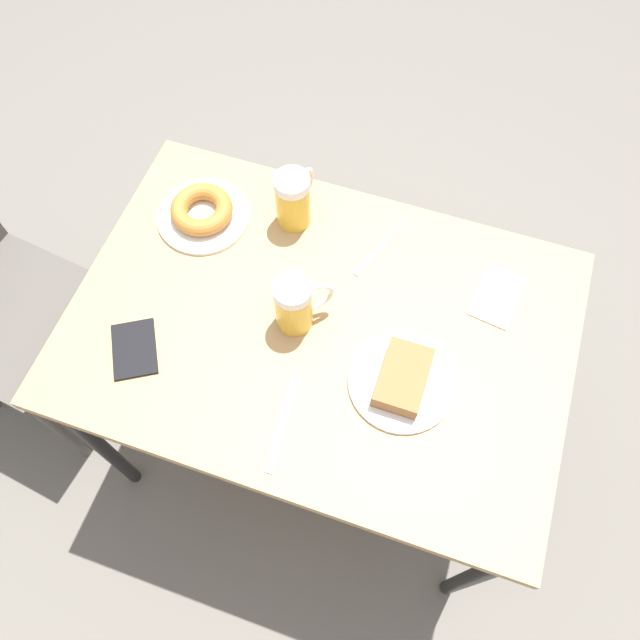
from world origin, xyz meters
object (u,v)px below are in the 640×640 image
object	(u,v)px
plate_with_cake	(402,380)
napkin_folded	(497,296)
fork	(380,248)
beer_mug_center	(294,199)
plate_with_donut	(202,212)
passport_near_edge	(134,349)
knife	(281,422)
beer_mug_left	(295,304)

from	to	relation	value
plate_with_cake	napkin_folded	bearing A→B (deg)	-29.02
fork	beer_mug_center	bearing A→B (deg)	85.39
plate_with_donut	passport_near_edge	distance (m)	0.35
fork	passport_near_edge	world-z (taller)	passport_near_edge
napkin_folded	knife	world-z (taller)	napkin_folded
plate_with_cake	passport_near_edge	world-z (taller)	plate_with_cake
fork	napkin_folded	bearing A→B (deg)	-98.00
beer_mug_left	fork	xyz separation A→B (m)	(0.23, -0.12, -0.07)
napkin_folded	knife	distance (m)	0.54
plate_with_donut	beer_mug_center	xyz separation A→B (m)	(0.06, -0.20, 0.05)
passport_near_edge	beer_mug_left	bearing A→B (deg)	-59.59
plate_with_cake	passport_near_edge	bearing A→B (deg)	101.06
knife	beer_mug_left	bearing A→B (deg)	12.09
napkin_folded	beer_mug_center	bearing A→B (deg)	83.46
beer_mug_center	knife	size ratio (longest dim) A/B	0.70
fork	knife	size ratio (longest dim) A/B	0.86
plate_with_donut	fork	size ratio (longest dim) A/B	1.23
napkin_folded	fork	bearing A→B (deg)	82.00
plate_with_cake	knife	distance (m)	0.25
plate_with_cake	fork	world-z (taller)	plate_with_cake
plate_with_donut	knife	xyz separation A→B (m)	(-0.40, -0.34, -0.02)
beer_mug_center	passport_near_edge	xyz separation A→B (m)	(-0.42, 0.20, -0.07)
beer_mug_left	knife	distance (m)	0.24
napkin_folded	passport_near_edge	world-z (taller)	passport_near_edge
beer_mug_left	napkin_folded	bearing A→B (deg)	-63.86
beer_mug_left	napkin_folded	size ratio (longest dim) A/B	0.94
plate_with_cake	napkin_folded	size ratio (longest dim) A/B	1.44
plate_with_donut	fork	bearing A→B (deg)	-83.31
beer_mug_center	napkin_folded	bearing A→B (deg)	-96.54
plate_with_donut	knife	world-z (taller)	plate_with_donut
fork	plate_with_donut	bearing A→B (deg)	96.69
plate_with_cake	passport_near_edge	xyz separation A→B (m)	(-0.11, 0.54, -0.02)
plate_with_donut	napkin_folded	distance (m)	0.68
knife	fork	bearing A→B (deg)	-8.74
plate_with_donut	beer_mug_center	distance (m)	0.22
napkin_folded	passport_near_edge	bearing A→B (deg)	118.01
plate_with_donut	passport_near_edge	size ratio (longest dim) A/B	1.39
plate_with_cake	napkin_folded	world-z (taller)	plate_with_cake
plate_with_cake	plate_with_donut	distance (m)	0.59
passport_near_edge	plate_with_donut	bearing A→B (deg)	-0.06
beer_mug_left	passport_near_edge	world-z (taller)	beer_mug_left
beer_mug_left	passport_near_edge	xyz separation A→B (m)	(-0.17, 0.29, -0.07)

